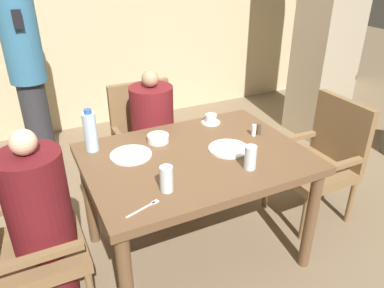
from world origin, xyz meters
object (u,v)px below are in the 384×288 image
plate_main_right (131,155)px  chair_right_side (322,157)px  teacup_with_saucer (211,119)px  chair_far_side (147,137)px  glass_tall_near (250,157)px  chair_left_side (16,244)px  standing_host (27,67)px  water_bottle (90,132)px  diner_in_left_chair (42,223)px  diner_in_far_chair (153,137)px  bowl_small (158,138)px  glass_tall_mid (167,179)px  plate_main_left (229,149)px

plate_main_right → chair_right_side: bearing=-6.5°
chair_right_side → teacup_with_saucer: 0.87m
chair_far_side → glass_tall_near: chair_far_side is taller
chair_left_side → standing_host: standing_host is taller
water_bottle → diner_in_left_chair: bearing=-137.8°
diner_in_far_chair → plate_main_right: 0.69m
diner_in_far_chair → teacup_with_saucer: size_ratio=8.13×
bowl_small → water_bottle: bearing=169.6°
diner_in_left_chair → glass_tall_mid: size_ratio=8.02×
diner_in_far_chair → plate_main_left: 0.81m
glass_tall_mid → teacup_with_saucer: bearing=46.5°
water_bottle → plate_main_right: bearing=-43.1°
chair_left_side → plate_main_left: (1.24, -0.03, 0.28)m
chair_left_side → plate_main_left: 1.27m
chair_far_side → glass_tall_mid: 1.21m
chair_left_side → standing_host: bearing=80.4°
chair_far_side → water_bottle: (-0.53, -0.53, 0.39)m
diner_in_far_chair → chair_right_side: (1.03, -0.72, -0.07)m
teacup_with_saucer → glass_tall_near: glass_tall_near is taller
chair_left_side → glass_tall_near: 1.30m
bowl_small → glass_tall_mid: 0.55m
chair_left_side → teacup_with_saucer: bearing=15.2°
diner_in_left_chair → chair_right_side: bearing=-0.0°
chair_left_side → water_bottle: (0.50, 0.33, 0.39)m
chair_right_side → plate_main_left: size_ratio=3.68×
diner_in_far_chair → glass_tall_near: bearing=-78.6°
diner_in_left_chair → glass_tall_near: bearing=-13.8°
bowl_small → diner_in_far_chair: bearing=74.0°
plate_main_right → chair_far_side: bearing=64.0°
glass_tall_near → chair_far_side: bearing=100.0°
chair_left_side → chair_right_side: (2.06, 0.00, 0.00)m
bowl_small → glass_tall_mid: (-0.16, -0.52, 0.05)m
plate_main_right → diner_in_left_chair: bearing=-164.0°
bowl_small → water_bottle: size_ratio=0.52×
chair_far_side → chair_right_side: (1.03, -0.86, 0.00)m
diner_in_left_chair → glass_tall_near: 1.15m
diner_in_far_chair → standing_host: 1.25m
diner_in_far_chair → plate_main_left: diner_in_far_chair is taller
standing_host → plate_main_right: 1.54m
diner_in_left_chair → glass_tall_near: diner_in_left_chair is taller
glass_tall_mid → plate_main_left: bearing=25.1°
diner_in_left_chair → chair_far_side: 1.24m
diner_in_left_chair → standing_host: bearing=85.3°
chair_far_side → plate_main_right: chair_far_side is taller
plate_main_right → standing_host: bearing=105.6°
diner_in_far_chair → glass_tall_near: 1.04m
diner_in_far_chair → bowl_small: 0.53m
chair_right_side → plate_main_right: bearing=173.5°
chair_right_side → plate_main_left: bearing=-178.0°
plate_main_right → glass_tall_mid: glass_tall_mid is taller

